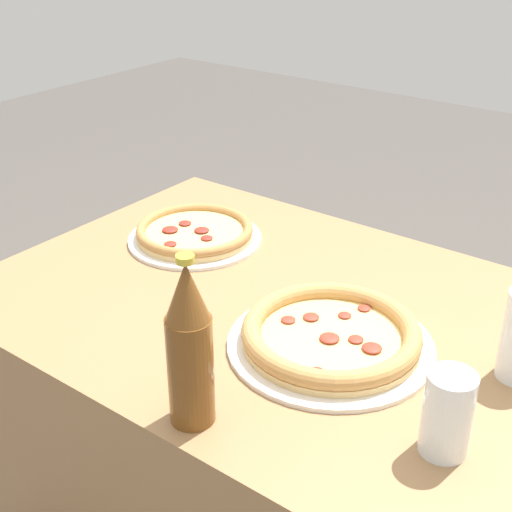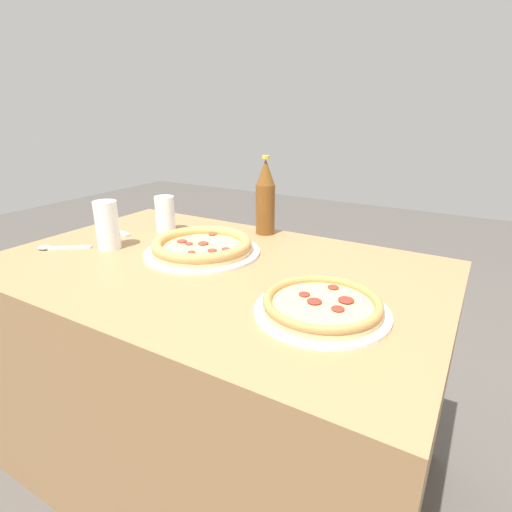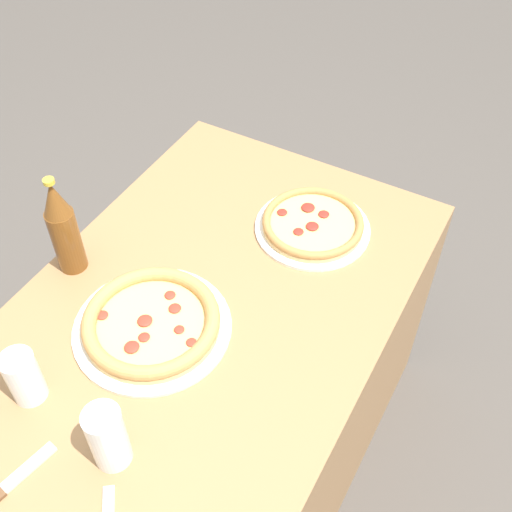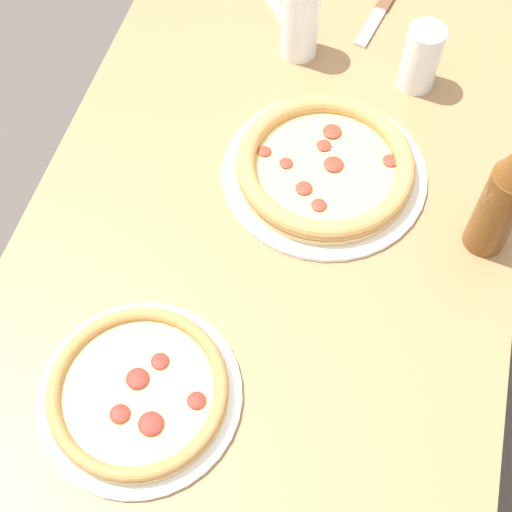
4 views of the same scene
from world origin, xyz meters
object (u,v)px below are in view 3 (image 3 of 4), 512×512
object	(u,v)px
pizza_veggie	(313,224)
knife	(7,486)
pizza_salami	(152,323)
glass_orange_juice	(25,379)
glass_lemonade	(108,439)
beer_bottle	(63,227)

from	to	relation	value
pizza_veggie	knife	distance (m)	0.87
pizza_veggie	pizza_salami	world-z (taller)	pizza_salami
glass_orange_juice	glass_lemonade	size ratio (longest dim) A/B	0.84
pizza_veggie	glass_lemonade	bearing A→B (deg)	175.14
pizza_salami	knife	size ratio (longest dim) A/B	1.84
glass_lemonade	beer_bottle	size ratio (longest dim) A/B	0.56
pizza_salami	glass_lemonade	size ratio (longest dim) A/B	2.34
pizza_salami	beer_bottle	xyz separation A→B (m)	(0.06, 0.27, 0.10)
pizza_veggie	knife	world-z (taller)	pizza_veggie
glass_orange_juice	glass_lemonade	bearing A→B (deg)	-96.48
glass_orange_juice	glass_lemonade	distance (m)	0.22
glass_lemonade	knife	xyz separation A→B (m)	(-0.14, 0.13, -0.06)
glass_lemonade	beer_bottle	xyz separation A→B (m)	(0.33, 0.37, 0.06)
pizza_salami	knife	bearing A→B (deg)	176.82
beer_bottle	glass_lemonade	bearing A→B (deg)	-131.73
knife	pizza_salami	bearing A→B (deg)	-3.18
beer_bottle	knife	xyz separation A→B (m)	(-0.47, -0.24, -0.12)
glass_lemonade	beer_bottle	world-z (taller)	beer_bottle
beer_bottle	knife	bearing A→B (deg)	-152.54
beer_bottle	glass_orange_juice	bearing A→B (deg)	-153.80
glass_lemonade	knife	world-z (taller)	glass_lemonade
pizza_veggie	pizza_salami	size ratio (longest dim) A/B	0.84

